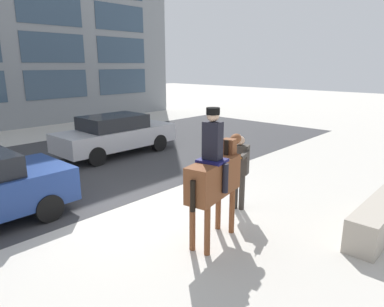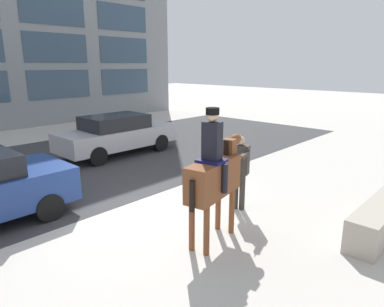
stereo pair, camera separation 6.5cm
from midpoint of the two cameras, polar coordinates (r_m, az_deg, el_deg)
The scene contains 6 objects.
ground_plane at distance 8.24m, azimuth -8.31°, elevation -9.10°, with size 80.00×80.00×0.00m, color beige.
road_surface at distance 12.11m, azimuth -22.71°, elevation -2.32°, with size 25.63×8.50×0.01m.
mounted_horse_lead at distance 6.32m, azimuth 3.52°, elevation -3.43°, with size 1.84×0.68×2.57m.
pedestrian_bystander at distance 7.87m, azimuth 7.70°, elevation -2.26°, with size 0.79×0.64×1.74m.
street_car_far_lane at distance 13.12m, azimuth -12.73°, elevation 3.19°, with size 4.51×1.83×1.48m.
planter_ledge at distance 7.87m, azimuth 28.59°, elevation -9.42°, with size 2.55×0.56×0.65m.
Camera 1 is at (-4.72, -5.89, 3.29)m, focal length 32.00 mm.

